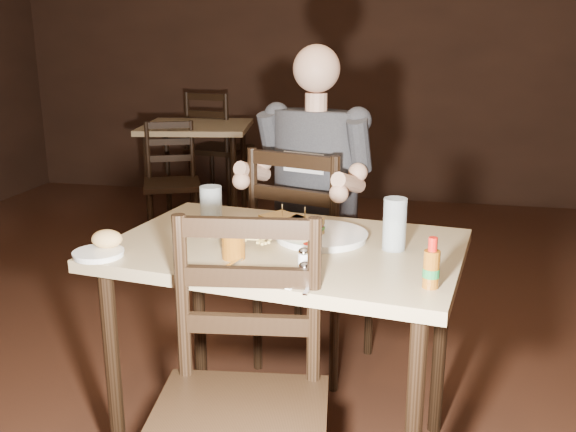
% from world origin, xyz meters
% --- Properties ---
extents(room_shell, '(7.00, 7.00, 7.00)m').
position_xyz_m(room_shell, '(0.00, 0.00, 1.40)').
color(room_shell, black).
rests_on(room_shell, ground).
extents(main_table, '(1.21, 0.89, 0.77)m').
position_xyz_m(main_table, '(0.25, -0.26, 0.68)').
color(main_table, tan).
rests_on(main_table, ground).
extents(bg_table, '(0.92, 0.92, 0.77)m').
position_xyz_m(bg_table, '(-1.04, 2.50, 0.68)').
color(bg_table, tan).
rests_on(bg_table, ground).
extents(chair_far, '(0.59, 0.62, 0.99)m').
position_xyz_m(chair_far, '(0.24, 0.41, 0.49)').
color(chair_far, black).
rests_on(chair_far, ground).
extents(chair_near, '(0.50, 0.54, 0.97)m').
position_xyz_m(chair_near, '(0.25, -0.84, 0.48)').
color(chair_near, black).
rests_on(chair_near, ground).
extents(bg_chair_far, '(0.54, 0.57, 0.98)m').
position_xyz_m(bg_chair_far, '(-1.04, 3.05, 0.49)').
color(bg_chair_far, black).
rests_on(bg_chair_far, ground).
extents(bg_chair_near, '(0.52, 0.54, 0.84)m').
position_xyz_m(bg_chair_near, '(-1.04, 1.95, 0.42)').
color(bg_chair_near, black).
rests_on(bg_chair_near, ground).
extents(diner, '(0.61, 0.54, 0.88)m').
position_xyz_m(diner, '(0.23, 0.36, 0.95)').
color(diner, '#333639').
rests_on(diner, chair_far).
extents(dinner_plate, '(0.34, 0.34, 0.02)m').
position_xyz_m(dinner_plate, '(0.36, -0.18, 0.78)').
color(dinner_plate, white).
rests_on(dinner_plate, main_table).
extents(sandwich_left, '(0.16, 0.16, 0.10)m').
position_xyz_m(sandwich_left, '(0.23, -0.20, 0.84)').
color(sandwich_left, tan).
rests_on(sandwich_left, dinner_plate).
extents(sandwich_right, '(0.12, 0.11, 0.09)m').
position_xyz_m(sandwich_right, '(0.31, -0.22, 0.83)').
color(sandwich_right, tan).
rests_on(sandwich_right, dinner_plate).
extents(fries_pile, '(0.27, 0.21, 0.04)m').
position_xyz_m(fries_pile, '(0.13, -0.28, 0.81)').
color(fries_pile, '#EDCD6A').
rests_on(fries_pile, dinner_plate).
extents(ketchup_dollop, '(0.05, 0.05, 0.01)m').
position_xyz_m(ketchup_dollop, '(0.34, -0.31, 0.79)').
color(ketchup_dollop, maroon).
rests_on(ketchup_dollop, dinner_plate).
extents(glass_left, '(0.09, 0.09, 0.14)m').
position_xyz_m(glass_left, '(-0.05, -0.11, 0.84)').
color(glass_left, silver).
rests_on(glass_left, main_table).
extents(glass_right, '(0.08, 0.08, 0.17)m').
position_xyz_m(glass_right, '(0.60, -0.24, 0.85)').
color(glass_right, silver).
rests_on(glass_right, main_table).
extents(hot_sauce, '(0.05, 0.05, 0.14)m').
position_xyz_m(hot_sauce, '(0.71, -0.54, 0.84)').
color(hot_sauce, brown).
rests_on(hot_sauce, main_table).
extents(salt_shaker, '(0.04, 0.04, 0.06)m').
position_xyz_m(salt_shaker, '(0.35, -0.48, 0.80)').
color(salt_shaker, white).
rests_on(salt_shaker, main_table).
extents(pepper_shaker, '(0.04, 0.04, 0.06)m').
position_xyz_m(pepper_shaker, '(0.38, -0.60, 0.80)').
color(pepper_shaker, '#38332D').
rests_on(pepper_shaker, main_table).
extents(syrup_dispenser, '(0.08, 0.08, 0.10)m').
position_xyz_m(syrup_dispenser, '(0.13, -0.43, 0.82)').
color(syrup_dispenser, brown).
rests_on(syrup_dispenser, main_table).
extents(napkin, '(0.17, 0.16, 0.00)m').
position_xyz_m(napkin, '(0.31, -0.56, 0.77)').
color(napkin, white).
rests_on(napkin, main_table).
extents(knife, '(0.06, 0.20, 0.00)m').
position_xyz_m(knife, '(0.13, -0.53, 0.78)').
color(knife, silver).
rests_on(knife, napkin).
extents(fork, '(0.02, 0.16, 0.01)m').
position_xyz_m(fork, '(0.40, -0.59, 0.78)').
color(fork, silver).
rests_on(fork, napkin).
extents(side_plate, '(0.17, 0.17, 0.01)m').
position_xyz_m(side_plate, '(-0.28, -0.50, 0.78)').
color(side_plate, white).
rests_on(side_plate, main_table).
extents(bread_roll, '(0.11, 0.09, 0.06)m').
position_xyz_m(bread_roll, '(-0.28, -0.44, 0.81)').
color(bread_roll, '#DCAC61').
rests_on(bread_roll, side_plate).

